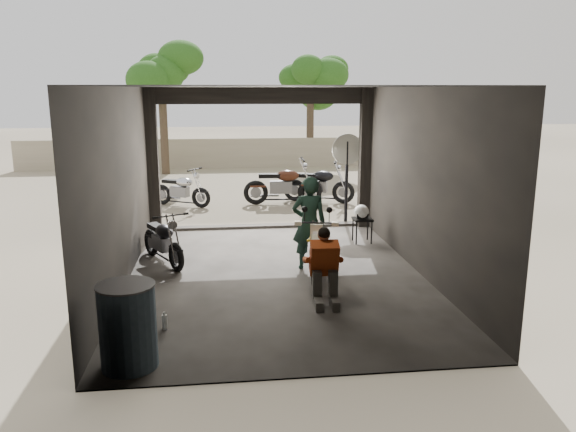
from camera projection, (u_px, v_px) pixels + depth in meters
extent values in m
plane|color=#7A6D56|center=(276.00, 277.00, 9.65)|extent=(80.00, 80.00, 0.00)
cube|color=#2D2B28|center=(276.00, 276.00, 9.65)|extent=(5.00, 7.00, 0.02)
plane|color=black|center=(275.00, 86.00, 8.95)|extent=(7.00, 7.00, 0.00)
cube|color=black|center=(308.00, 241.00, 5.91)|extent=(5.00, 0.02, 3.20)
cube|color=black|center=(121.00, 188.00, 9.01)|extent=(0.02, 7.00, 3.20)
cube|color=black|center=(421.00, 182.00, 9.59)|extent=(0.02, 7.00, 3.20)
cube|color=black|center=(153.00, 162.00, 12.30)|extent=(0.24, 0.24, 3.20)
cube|color=black|center=(365.00, 159.00, 12.85)|extent=(0.24, 0.24, 3.20)
cube|color=black|center=(260.00, 96.00, 12.30)|extent=(5.00, 0.16, 0.36)
cube|color=#2D2B28|center=(261.00, 226.00, 13.04)|extent=(5.00, 0.25, 0.08)
cube|color=gray|center=(243.00, 153.00, 23.08)|extent=(18.00, 0.30, 1.20)
cylinder|color=#382B1E|center=(164.00, 126.00, 21.02)|extent=(0.30, 0.30, 3.58)
ellipsoid|color=#1E4C14|center=(161.00, 65.00, 20.52)|extent=(2.20, 2.20, 3.14)
cylinder|color=#382B1E|center=(310.00, 128.00, 23.18)|extent=(0.30, 0.30, 3.20)
ellipsoid|color=#1E4C14|center=(311.00, 78.00, 22.74)|extent=(2.20, 2.20, 2.80)
imported|color=black|center=(309.00, 223.00, 9.92)|extent=(0.61, 0.40, 1.68)
cube|color=black|center=(362.00, 219.00, 11.67)|extent=(0.39, 0.39, 0.04)
cylinder|color=black|center=(356.00, 233.00, 11.55)|extent=(0.03, 0.03, 0.51)
cylinder|color=black|center=(372.00, 233.00, 11.59)|extent=(0.03, 0.03, 0.51)
cylinder|color=black|center=(353.00, 230.00, 11.87)|extent=(0.03, 0.03, 0.51)
cylinder|color=black|center=(368.00, 229.00, 11.90)|extent=(0.03, 0.03, 0.51)
ellipsoid|color=white|center=(361.00, 212.00, 11.58)|extent=(0.32, 0.33, 0.30)
cylinder|color=#3E5669|center=(128.00, 327.00, 6.41)|extent=(0.77, 0.77, 1.01)
cylinder|color=black|center=(346.00, 184.00, 13.17)|extent=(0.08, 0.08, 1.98)
cylinder|color=silver|center=(347.00, 149.00, 12.97)|extent=(0.72, 0.03, 0.72)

